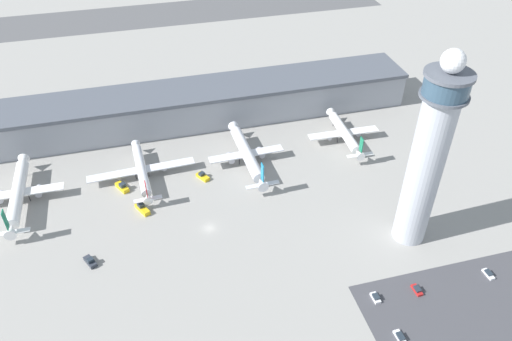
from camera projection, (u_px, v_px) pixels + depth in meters
ground_plane at (209, 228)px, 174.08m from camera, size 1000.00×1000.00×0.00m
terminal_building at (179, 107)px, 222.15m from camera, size 209.86×25.00×16.92m
runway_strip at (152, 15)px, 332.99m from camera, size 314.79×44.00×0.01m
control_tower at (428, 156)px, 150.93m from camera, size 13.91×13.91×68.27m
parking_lot_surface at (477, 317)px, 145.14m from camera, size 64.00×40.00×0.01m
airplane_gate_alpha at (18, 193)px, 181.78m from camera, size 31.75×44.54×14.25m
airplane_gate_bravo at (142, 170)px, 193.88m from camera, size 41.78×38.54×11.60m
airplane_gate_charlie at (247, 154)px, 200.80m from camera, size 30.90×43.89×14.47m
airplane_gate_delta at (344, 133)px, 213.18m from camera, size 31.10×35.99×12.93m
service_truck_catering at (90, 262)px, 160.88m from camera, size 4.50×5.97×2.48m
service_truck_fuel at (142, 208)px, 180.61m from camera, size 5.28×7.51×3.06m
service_truck_baggage at (203, 176)px, 195.64m from camera, size 5.00×6.22×2.42m
service_truck_water at (122, 187)px, 190.16m from camera, size 5.23×7.00×3.06m
car_maroon_suv at (488, 274)px, 157.26m from camera, size 1.90×4.54×1.37m
car_black_suv at (400, 337)px, 139.33m from camera, size 2.08×4.80×1.42m
car_grey_coupe at (376, 298)px, 149.91m from camera, size 1.94×4.05×1.59m
car_red_hatchback at (417, 290)px, 152.20m from camera, size 1.95×4.41×1.58m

